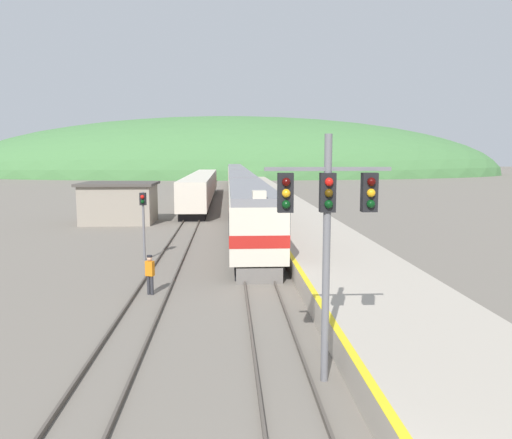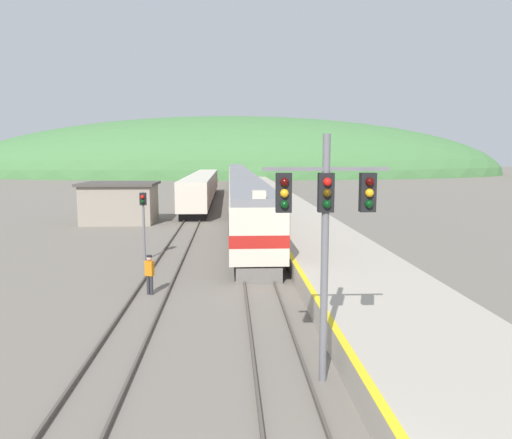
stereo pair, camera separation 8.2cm
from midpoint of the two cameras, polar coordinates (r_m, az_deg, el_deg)
track_main at (r=76.72m, az=-2.15°, el=2.88°), size 1.52×180.00×0.16m
track_siding at (r=76.78m, az=-5.78°, el=2.86°), size 1.52×180.00×0.16m
platform at (r=57.05m, az=2.71°, el=1.71°), size 5.62×140.00×0.95m
distant_hills at (r=157.17m, az=-2.71°, el=5.16°), size 169.18×76.13×35.63m
station_shed at (r=46.71m, az=-15.39°, el=1.90°), size 6.65×5.63×3.65m
express_train_lead_car at (r=33.99m, az=-0.79°, el=0.84°), size 2.90×21.89×4.43m
carriage_second at (r=56.78m, az=-1.77°, el=3.46°), size 2.89×21.67×4.07m
carriage_third at (r=79.29m, az=-2.19°, el=4.58°), size 2.89×21.67×4.07m
carriage_fourth at (r=101.81m, az=-2.42°, el=5.20°), size 2.89×21.67×4.07m
siding_train at (r=65.10m, az=-6.25°, el=3.64°), size 2.90×39.89×3.66m
signal_mast_main at (r=13.12m, az=7.97°, el=0.33°), size 3.30×0.42×6.65m
signal_post_siding at (r=29.54m, az=-12.85°, el=0.90°), size 0.36×0.42×3.99m
track_worker at (r=22.44m, az=-12.13°, el=-5.91°), size 0.42×0.34×1.76m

